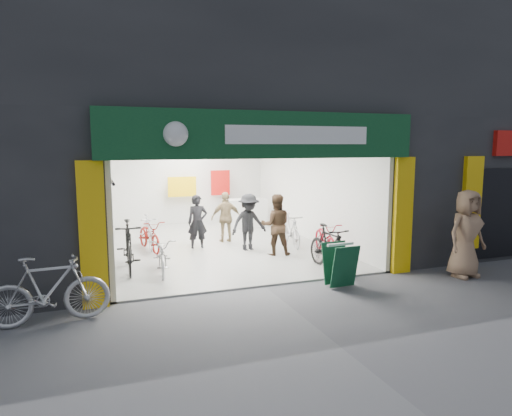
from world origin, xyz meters
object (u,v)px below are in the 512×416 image
bike_right_front (330,248)px  sandwich_board (340,264)px  bike_left_front (163,255)px  parked_bike (48,290)px  pedestrian_near (466,234)px

bike_right_front → sandwich_board: (-0.38, -1.10, -0.05)m
bike_left_front → bike_right_front: size_ratio=0.91×
bike_left_front → sandwich_board: 3.91m
bike_left_front → parked_bike: size_ratio=0.86×
pedestrian_near → sandwich_board: 2.98m
parked_bike → sandwich_board: 5.38m
bike_right_front → pedestrian_near: bearing=-30.9°
sandwich_board → pedestrian_near: bearing=-8.1°
sandwich_board → parked_bike: bearing=179.0°
bike_right_front → pedestrian_near: 2.94m
bike_left_front → sandwich_board: sandwich_board is taller
parked_bike → pedestrian_near: size_ratio=0.98×
parked_bike → pedestrian_near: pedestrian_near is taller
pedestrian_near → sandwich_board: size_ratio=2.19×
pedestrian_near → sandwich_board: pedestrian_near is taller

